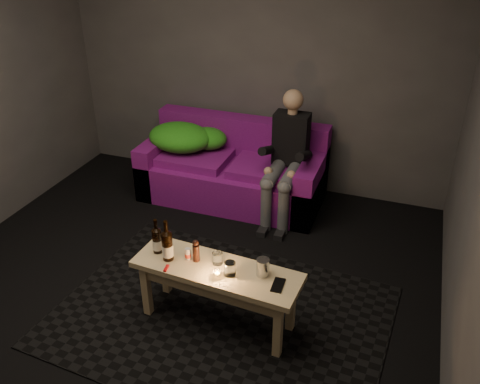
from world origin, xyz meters
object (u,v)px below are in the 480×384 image
at_px(person, 287,155).
at_px(steel_cup, 263,267).
at_px(coffee_table, 217,278).
at_px(beer_bottle_a, 157,240).
at_px(sofa, 234,172).
at_px(beer_bottle_b, 167,245).

bearing_deg(person, steel_cup, -80.21).
distance_m(person, steel_cup, 1.62).
xyz_separation_m(person, coffee_table, (-0.04, -1.63, -0.23)).
xyz_separation_m(person, beer_bottle_a, (-0.51, -1.60, -0.04)).
bearing_deg(beer_bottle_a, coffee_table, -3.89).
bearing_deg(steel_cup, person, 99.79).
bearing_deg(coffee_table, sofa, 106.91).
distance_m(coffee_table, beer_bottle_b, 0.41).
distance_m(coffee_table, beer_bottle_a, 0.50).
xyz_separation_m(person, steel_cup, (0.28, -1.59, -0.08)).
height_order(coffee_table, steel_cup, steel_cup).
xyz_separation_m(coffee_table, steel_cup, (0.32, 0.04, 0.15)).
xyz_separation_m(coffee_table, beer_bottle_b, (-0.36, -0.02, 0.20)).
xyz_separation_m(sofa, steel_cup, (0.86, -1.74, 0.26)).
bearing_deg(steel_cup, beer_bottle_b, -174.99).
distance_m(beer_bottle_a, beer_bottle_b, 0.12).
bearing_deg(steel_cup, beer_bottle_a, -179.39).
bearing_deg(person, coffee_table, -91.53).
relative_size(sofa, beer_bottle_a, 6.73).
relative_size(coffee_table, beer_bottle_a, 4.48).
bearing_deg(sofa, person, -14.17).
height_order(sofa, beer_bottle_b, beer_bottle_b).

